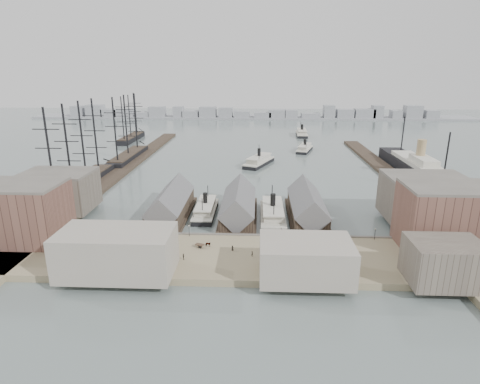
{
  "coord_description": "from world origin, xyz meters",
  "views": [
    {
      "loc": [
        7.1,
        -127.42,
        54.74
      ],
      "look_at": [
        0.0,
        30.0,
        6.0
      ],
      "focal_mm": 30.0,
      "sensor_mm": 36.0,
      "label": 1
    }
  ],
  "objects_px": {
    "ocean_steamer": "(419,169)",
    "tram": "(331,248)",
    "ferry_docked_west": "(205,209)",
    "horse_cart_left": "(111,239)",
    "horse_cart_center": "(205,245)",
    "horse_cart_right": "(323,251)"
  },
  "relations": [
    {
      "from": "ocean_steamer",
      "to": "tram",
      "type": "distance_m",
      "value": 117.87
    },
    {
      "from": "tram",
      "to": "horse_cart_right",
      "type": "distance_m",
      "value": 2.5
    },
    {
      "from": "tram",
      "to": "horse_cart_left",
      "type": "distance_m",
      "value": 68.77
    },
    {
      "from": "horse_cart_left",
      "to": "horse_cart_right",
      "type": "distance_m",
      "value": 66.56
    },
    {
      "from": "ferry_docked_west",
      "to": "horse_cart_right",
      "type": "height_order",
      "value": "ferry_docked_west"
    },
    {
      "from": "horse_cart_center",
      "to": "horse_cart_right",
      "type": "distance_m",
      "value": 35.68
    },
    {
      "from": "ferry_docked_west",
      "to": "ocean_steamer",
      "type": "height_order",
      "value": "ocean_steamer"
    },
    {
      "from": "ferry_docked_west",
      "to": "tram",
      "type": "distance_m",
      "value": 56.11
    },
    {
      "from": "ferry_docked_west",
      "to": "horse_cart_center",
      "type": "xyz_separation_m",
      "value": [
        4.36,
        -34.08,
        0.63
      ]
    },
    {
      "from": "ferry_docked_west",
      "to": "horse_cart_center",
      "type": "relative_size",
      "value": 5.25
    },
    {
      "from": "ferry_docked_west",
      "to": "horse_cart_center",
      "type": "distance_m",
      "value": 34.36
    },
    {
      "from": "ferry_docked_west",
      "to": "tram",
      "type": "height_order",
      "value": "ferry_docked_west"
    },
    {
      "from": "horse_cart_right",
      "to": "ocean_steamer",
      "type": "bearing_deg",
      "value": -59.35
    },
    {
      "from": "horse_cart_center",
      "to": "horse_cart_right",
      "type": "bearing_deg",
      "value": -77.43
    },
    {
      "from": "ocean_steamer",
      "to": "horse_cart_left",
      "type": "relative_size",
      "value": 21.48
    },
    {
      "from": "ferry_docked_west",
      "to": "tram",
      "type": "xyz_separation_m",
      "value": [
        42.12,
        -37.03,
        1.8
      ]
    },
    {
      "from": "ocean_steamer",
      "to": "horse_cart_right",
      "type": "bearing_deg",
      "value": -123.1
    },
    {
      "from": "ferry_docked_west",
      "to": "ocean_steamer",
      "type": "xyz_separation_m",
      "value": [
        105.0,
        62.67,
        2.02
      ]
    },
    {
      "from": "tram",
      "to": "horse_cart_center",
      "type": "xyz_separation_m",
      "value": [
        -37.76,
        2.95,
        -1.17
      ]
    },
    {
      "from": "horse_cart_center",
      "to": "horse_cart_left",
      "type": "bearing_deg",
      "value": 102.01
    },
    {
      "from": "ocean_steamer",
      "to": "ferry_docked_west",
      "type": "bearing_deg",
      "value": -149.17
    },
    {
      "from": "horse_cart_right",
      "to": "ferry_docked_west",
      "type": "bearing_deg",
      "value": 20.77
    }
  ]
}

